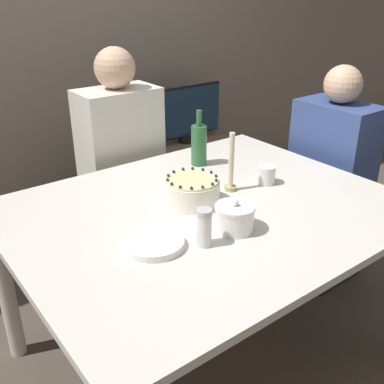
{
  "coord_description": "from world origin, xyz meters",
  "views": [
    {
      "loc": [
        -0.97,
        -1.18,
        1.53
      ],
      "look_at": [
        -0.02,
        0.06,
        0.79
      ],
      "focal_mm": 42.0,
      "sensor_mm": 36.0,
      "label": 1
    }
  ],
  "objects_px": {
    "sugar_bowl": "(235,218)",
    "tv_monitor": "(185,113)",
    "candle": "(231,168)",
    "person_man_blue_shirt": "(123,184)",
    "bottle": "(199,144)",
    "person_woman_floral": "(328,192)",
    "sugar_shaker": "(204,227)",
    "cake": "(192,191)"
  },
  "relations": [
    {
      "from": "sugar_bowl",
      "to": "tv_monitor",
      "type": "distance_m",
      "value": 1.52
    },
    {
      "from": "candle",
      "to": "person_man_blue_shirt",
      "type": "xyz_separation_m",
      "value": [
        -0.11,
        0.72,
        -0.3
      ]
    },
    {
      "from": "sugar_bowl",
      "to": "candle",
      "type": "relative_size",
      "value": 0.56
    },
    {
      "from": "bottle",
      "to": "person_woman_floral",
      "type": "relative_size",
      "value": 0.22
    },
    {
      "from": "candle",
      "to": "bottle",
      "type": "distance_m",
      "value": 0.32
    },
    {
      "from": "person_woman_floral",
      "to": "sugar_shaker",
      "type": "bearing_deg",
      "value": 106.01
    },
    {
      "from": "candle",
      "to": "person_man_blue_shirt",
      "type": "relative_size",
      "value": 0.2
    },
    {
      "from": "bottle",
      "to": "person_woman_floral",
      "type": "height_order",
      "value": "person_woman_floral"
    },
    {
      "from": "bottle",
      "to": "tv_monitor",
      "type": "relative_size",
      "value": 0.46
    },
    {
      "from": "bottle",
      "to": "person_man_blue_shirt",
      "type": "distance_m",
      "value": 0.54
    },
    {
      "from": "person_man_blue_shirt",
      "to": "person_woman_floral",
      "type": "distance_m",
      "value": 1.1
    },
    {
      "from": "candle",
      "to": "person_woman_floral",
      "type": "xyz_separation_m",
      "value": [
        0.75,
        0.05,
        -0.34
      ]
    },
    {
      "from": "candle",
      "to": "bottle",
      "type": "relative_size",
      "value": 0.95
    },
    {
      "from": "cake",
      "to": "candle",
      "type": "bearing_deg",
      "value": -0.63
    },
    {
      "from": "cake",
      "to": "sugar_bowl",
      "type": "bearing_deg",
      "value": -92.4
    },
    {
      "from": "cake",
      "to": "person_woman_floral",
      "type": "bearing_deg",
      "value": 2.84
    },
    {
      "from": "candle",
      "to": "person_man_blue_shirt",
      "type": "bearing_deg",
      "value": 98.98
    },
    {
      "from": "cake",
      "to": "tv_monitor",
      "type": "relative_size",
      "value": 0.38
    },
    {
      "from": "cake",
      "to": "candle",
      "type": "distance_m",
      "value": 0.2
    },
    {
      "from": "sugar_bowl",
      "to": "candle",
      "type": "distance_m",
      "value": 0.33
    },
    {
      "from": "sugar_bowl",
      "to": "sugar_shaker",
      "type": "bearing_deg",
      "value": -173.99
    },
    {
      "from": "sugar_bowl",
      "to": "person_man_blue_shirt",
      "type": "bearing_deg",
      "value": 84.53
    },
    {
      "from": "cake",
      "to": "bottle",
      "type": "relative_size",
      "value": 0.82
    },
    {
      "from": "bottle",
      "to": "candle",
      "type": "bearing_deg",
      "value": -103.87
    },
    {
      "from": "cake",
      "to": "person_man_blue_shirt",
      "type": "xyz_separation_m",
      "value": [
        0.08,
        0.72,
        -0.25
      ]
    },
    {
      "from": "cake",
      "to": "tv_monitor",
      "type": "distance_m",
      "value": 1.3
    },
    {
      "from": "person_man_blue_shirt",
      "to": "person_woman_floral",
      "type": "bearing_deg",
      "value": 142.29
    },
    {
      "from": "sugar_shaker",
      "to": "candle",
      "type": "relative_size",
      "value": 0.53
    },
    {
      "from": "bottle",
      "to": "person_man_blue_shirt",
      "type": "xyz_separation_m",
      "value": [
        -0.19,
        0.41,
        -0.3
      ]
    },
    {
      "from": "candle",
      "to": "tv_monitor",
      "type": "relative_size",
      "value": 0.44
    },
    {
      "from": "bottle",
      "to": "person_man_blue_shirt",
      "type": "bearing_deg",
      "value": 114.69
    },
    {
      "from": "tv_monitor",
      "to": "candle",
      "type": "bearing_deg",
      "value": -117.51
    },
    {
      "from": "cake",
      "to": "sugar_bowl",
      "type": "height_order",
      "value": "sugar_bowl"
    },
    {
      "from": "sugar_bowl",
      "to": "sugar_shaker",
      "type": "distance_m",
      "value": 0.15
    },
    {
      "from": "sugar_bowl",
      "to": "candle",
      "type": "bearing_deg",
      "value": 50.72
    },
    {
      "from": "person_woman_floral",
      "to": "tv_monitor",
      "type": "bearing_deg",
      "value": 11.15
    },
    {
      "from": "person_woman_floral",
      "to": "tv_monitor",
      "type": "relative_size",
      "value": 2.07
    },
    {
      "from": "tv_monitor",
      "to": "cake",
      "type": "bearing_deg",
      "value": -125.25
    },
    {
      "from": "person_man_blue_shirt",
      "to": "tv_monitor",
      "type": "relative_size",
      "value": 2.22
    },
    {
      "from": "person_man_blue_shirt",
      "to": "tv_monitor",
      "type": "xyz_separation_m",
      "value": [
        0.67,
        0.34,
        0.2
      ]
    },
    {
      "from": "candle",
      "to": "person_woman_floral",
      "type": "distance_m",
      "value": 0.83
    },
    {
      "from": "bottle",
      "to": "tv_monitor",
      "type": "bearing_deg",
      "value": 57.7
    }
  ]
}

